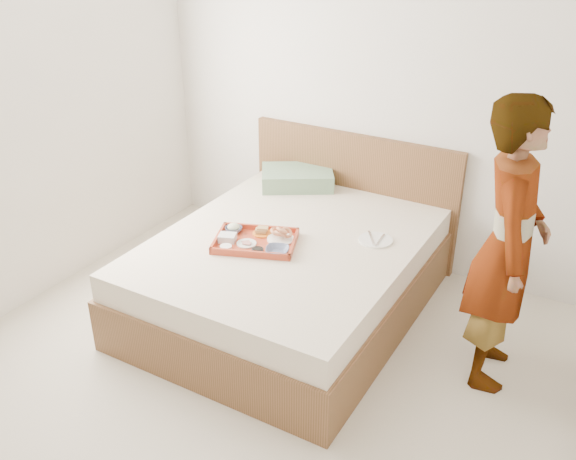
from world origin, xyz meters
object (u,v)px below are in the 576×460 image
(tray, at_px, (256,241))
(dinner_plate, at_px, (376,240))
(bed, at_px, (289,274))
(person, at_px, (508,246))

(tray, distance_m, dinner_plate, 0.77)
(dinner_plate, bearing_deg, tray, -146.74)
(tray, bearing_deg, dinner_plate, 12.62)
(bed, xyz_separation_m, person, (1.33, 0.03, 0.56))
(tray, xyz_separation_m, dinner_plate, (0.64, 0.42, -0.02))
(bed, bearing_deg, dinner_plate, 27.00)
(bed, bearing_deg, tray, -131.10)
(dinner_plate, height_order, person, person)
(tray, xyz_separation_m, person, (1.47, 0.19, 0.27))
(bed, height_order, person, person)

